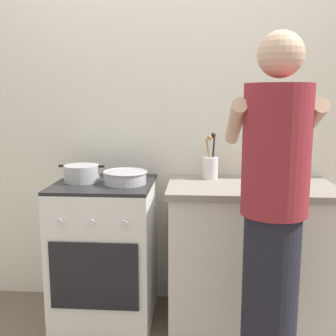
% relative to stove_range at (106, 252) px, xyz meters
% --- Properties ---
extents(ground, '(6.00, 6.00, 0.00)m').
position_rel_stove_range_xyz_m(ground, '(0.35, -0.15, -0.45)').
color(ground, '#6B5B4C').
extents(back_wall, '(3.20, 0.10, 2.50)m').
position_rel_stove_range_xyz_m(back_wall, '(0.55, 0.35, 0.80)').
color(back_wall, silver).
rests_on(back_wall, ground).
extents(countertop, '(1.00, 0.60, 0.90)m').
position_rel_stove_range_xyz_m(countertop, '(0.90, 0.00, 0.00)').
color(countertop, silver).
rests_on(countertop, ground).
extents(stove_range, '(0.60, 0.62, 0.90)m').
position_rel_stove_range_xyz_m(stove_range, '(0.00, 0.00, 0.00)').
color(stove_range, white).
rests_on(stove_range, ground).
extents(pot, '(0.29, 0.22, 0.10)m').
position_rel_stove_range_xyz_m(pot, '(-0.14, 0.01, 0.50)').
color(pot, '#B2B2B7').
rests_on(pot, stove_range).
extents(mixing_bowl, '(0.27, 0.27, 0.08)m').
position_rel_stove_range_xyz_m(mixing_bowl, '(0.14, -0.03, 0.49)').
color(mixing_bowl, '#B7B7BC').
rests_on(mixing_bowl, stove_range).
extents(utensil_crock, '(0.10, 0.10, 0.30)m').
position_rel_stove_range_xyz_m(utensil_crock, '(0.66, 0.16, 0.54)').
color(utensil_crock, silver).
rests_on(utensil_crock, countertop).
extents(spice_bottle, '(0.04, 0.04, 0.09)m').
position_rel_stove_range_xyz_m(spice_bottle, '(0.97, 0.02, 0.49)').
color(spice_bottle, silver).
rests_on(spice_bottle, countertop).
extents(oil_bottle, '(0.06, 0.06, 0.25)m').
position_rel_stove_range_xyz_m(oil_bottle, '(1.15, -0.03, 0.56)').
color(oil_bottle, gold).
rests_on(oil_bottle, countertop).
extents(person, '(0.41, 0.50, 1.70)m').
position_rel_stove_range_xyz_m(person, '(0.92, -0.62, 0.41)').
color(person, black).
rests_on(person, ground).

